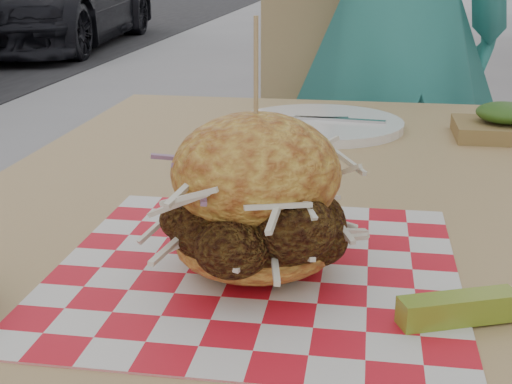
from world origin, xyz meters
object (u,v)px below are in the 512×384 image
diner (396,28)px  sandwich (256,204)px  patio_chair (340,149)px  patio_table (298,259)px

diner → sandwich: size_ratio=7.66×
sandwich → patio_chair: bearing=88.6°
patio_table → sandwich: size_ratio=5.38×
patio_table → patio_chair: patio_chair is taller
patio_chair → sandwich: bearing=-84.8°
diner → patio_chair: (-0.12, 0.01, -0.30)m
patio_table → sandwich: (-0.02, -0.21, 0.14)m
patio_table → patio_chair: (0.01, 0.98, -0.12)m
patio_table → patio_chair: size_ratio=1.26×
patio_table → sandwich: bearing=-94.9°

